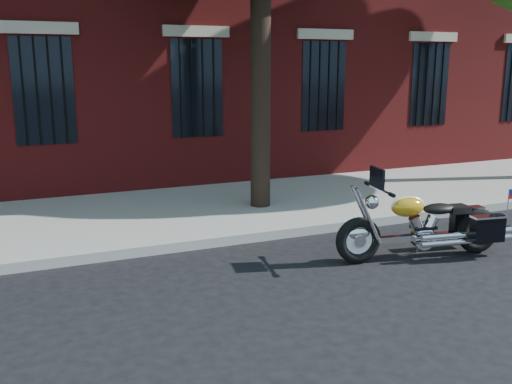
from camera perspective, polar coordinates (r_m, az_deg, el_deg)
name	(u,v)px	position (r m, az deg, el deg)	size (l,w,h in m)	color
ground	(311,267)	(7.87, 5.52, -7.45)	(120.00, 120.00, 0.00)	black
curb	(269,234)	(9.02, 1.35, -4.25)	(40.00, 0.16, 0.15)	gray
sidewalk	(228,207)	(10.69, -2.80, -1.55)	(40.00, 3.60, 0.15)	gray
motorcycle	(429,227)	(8.42, 16.91, -3.37)	(2.57, 1.01, 1.33)	black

